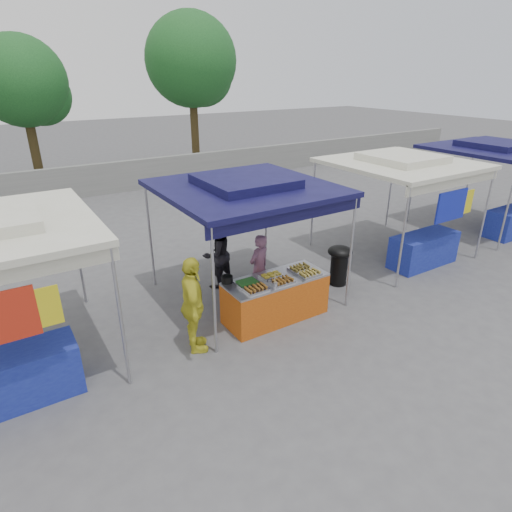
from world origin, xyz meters
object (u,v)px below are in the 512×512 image
cooking_pot (227,279)px  customer_person (193,306)px  vendor_table (275,298)px  wok_burner (339,262)px  helper_man (217,254)px  vendor_woman (259,268)px

cooking_pot → customer_person: bearing=-152.5°
vendor_table → wok_burner: (2.02, 0.42, 0.12)m
helper_man → customer_person: bearing=36.8°
vendor_table → helper_man: helper_man is taller
cooking_pot → customer_person: (-0.90, -0.47, -0.05)m
vendor_woman → customer_person: bearing=9.3°
customer_person → vendor_table: bearing=-67.4°
wok_burner → vendor_woman: 1.94m
wok_burner → vendor_table: bearing=172.2°
vendor_woman → helper_man: size_ratio=0.95×
cooking_pot → vendor_woman: 1.09m
cooking_pot → customer_person: size_ratio=0.12×
vendor_table → cooking_pot: cooking_pot is taller
vendor_table → wok_burner: wok_burner is taller
vendor_woman → customer_person: customer_person is taller
cooking_pot → customer_person: customer_person is taller
wok_burner → vendor_woman: bearing=149.9°
vendor_woman → helper_man: bearing=-83.4°
vendor_woman → vendor_table: bearing=64.9°
wok_burner → customer_person: customer_person is taller
wok_burner → helper_man: 2.73m
vendor_woman → helper_man: (-0.44, 1.04, 0.04)m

